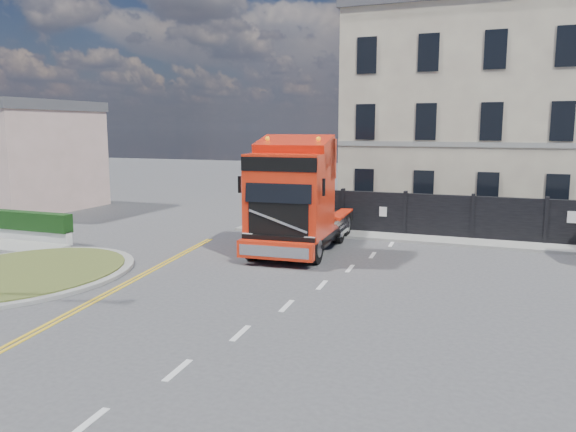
% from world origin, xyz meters
% --- Properties ---
extents(ground, '(120.00, 120.00, 0.00)m').
position_xyz_m(ground, '(0.00, 0.00, 0.00)').
color(ground, '#424244').
rests_on(ground, ground).
extents(traffic_island, '(6.80, 6.80, 0.17)m').
position_xyz_m(traffic_island, '(-7.00, -3.00, 0.08)').
color(traffic_island, gray).
rests_on(traffic_island, ground).
extents(seaside_bldg_pink, '(8.00, 8.00, 6.00)m').
position_xyz_m(seaside_bldg_pink, '(-20.00, 9.00, 3.00)').
color(seaside_bldg_pink, beige).
rests_on(seaside_bldg_pink, ground).
extents(hoarding_fence, '(18.80, 0.25, 2.00)m').
position_xyz_m(hoarding_fence, '(6.55, 9.00, 1.00)').
color(hoarding_fence, black).
rests_on(hoarding_fence, ground).
extents(georgian_building, '(12.30, 10.30, 12.80)m').
position_xyz_m(georgian_building, '(6.00, 16.50, 5.77)').
color(georgian_building, beige).
rests_on(georgian_building, ground).
extents(pavement_far, '(20.00, 1.60, 0.12)m').
position_xyz_m(pavement_far, '(6.00, 8.10, 0.06)').
color(pavement_far, gray).
rests_on(pavement_far, ground).
extents(truck, '(3.32, 7.79, 4.57)m').
position_xyz_m(truck, '(0.50, 3.75, 2.05)').
color(truck, black).
rests_on(truck, ground).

